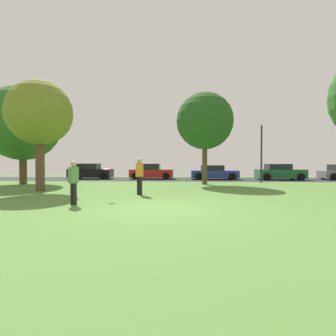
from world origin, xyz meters
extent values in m
plane|color=#547F38|center=(0.00, 0.00, 0.00)|extent=(44.00, 44.00, 0.00)
cube|color=#28282B|center=(0.00, 16.00, 0.00)|extent=(44.00, 6.40, 0.01)
cylinder|color=brown|center=(-7.13, 5.09, 1.51)|extent=(0.47, 0.47, 3.02)
sphere|color=olive|center=(-7.13, 5.09, 4.30)|extent=(3.50, 3.50, 3.50)
cylinder|color=brown|center=(2.26, 10.16, 1.64)|extent=(0.36, 0.36, 3.27)
sphere|color=#23511E|center=(2.26, 10.16, 4.56)|extent=(4.07, 4.07, 4.07)
cylinder|color=brown|center=(-10.98, 9.73, 1.17)|extent=(0.51, 0.51, 2.34)
sphere|color=#2D6023|center=(-10.98, 9.73, 4.43)|extent=(5.39, 5.39, 5.39)
cylinder|color=black|center=(-1.36, 3.79, 0.44)|extent=(0.14, 0.14, 0.88)
cylinder|color=black|center=(-1.50, 3.87, 0.44)|extent=(0.14, 0.14, 0.88)
cube|color=orange|center=(-1.43, 3.83, 1.21)|extent=(0.36, 0.39, 0.66)
sphere|color=tan|center=(-1.43, 3.83, 1.67)|extent=(0.24, 0.24, 0.24)
cylinder|color=black|center=(-3.47, 0.72, 0.40)|extent=(0.14, 0.14, 0.81)
cylinder|color=black|center=(-3.33, 0.64, 0.40)|extent=(0.14, 0.14, 0.81)
cube|color=#51894C|center=(-3.40, 0.68, 1.11)|extent=(0.36, 0.39, 0.61)
sphere|color=tan|center=(-3.40, 0.68, 1.52)|extent=(0.22, 0.22, 0.22)
cylinder|color=#EA2D6B|center=(-2.54, 2.05, 1.30)|extent=(0.31, 0.31, 0.08)
cube|color=black|center=(-8.21, 16.14, 0.55)|extent=(4.09, 1.73, 0.79)
cube|color=black|center=(-8.42, 16.14, 1.21)|extent=(1.96, 1.52, 0.53)
cylinder|color=black|center=(-6.78, 17.01, 0.32)|extent=(0.64, 0.22, 0.64)
cylinder|color=black|center=(-6.78, 15.28, 0.32)|extent=(0.64, 0.22, 0.64)
cylinder|color=black|center=(-9.64, 17.01, 0.32)|extent=(0.64, 0.22, 0.64)
cylinder|color=black|center=(-9.64, 15.28, 0.32)|extent=(0.64, 0.22, 0.64)
cube|color=#B21E1E|center=(-2.28, 16.22, 0.53)|extent=(4.09, 1.80, 0.76)
cube|color=black|center=(-2.49, 16.22, 1.18)|extent=(1.97, 1.59, 0.55)
cylinder|color=black|center=(-0.85, 17.12, 0.32)|extent=(0.64, 0.22, 0.64)
cylinder|color=black|center=(-0.85, 15.32, 0.32)|extent=(0.64, 0.22, 0.64)
cylinder|color=black|center=(-3.72, 17.12, 0.32)|extent=(0.64, 0.22, 0.64)
cylinder|color=black|center=(-3.72, 15.32, 0.32)|extent=(0.64, 0.22, 0.64)
cube|color=#233893|center=(3.64, 16.00, 0.49)|extent=(4.33, 1.89, 0.67)
cube|color=black|center=(3.43, 16.00, 1.07)|extent=(2.08, 1.66, 0.49)
cylinder|color=black|center=(5.16, 16.95, 0.32)|extent=(0.64, 0.22, 0.64)
cylinder|color=black|center=(5.16, 15.06, 0.32)|extent=(0.64, 0.22, 0.64)
cylinder|color=black|center=(2.13, 16.95, 0.32)|extent=(0.64, 0.22, 0.64)
cylinder|color=black|center=(2.13, 15.06, 0.32)|extent=(0.64, 0.22, 0.64)
cube|color=#195633|center=(9.57, 15.68, 0.55)|extent=(4.16, 1.90, 0.80)
cube|color=black|center=(9.36, 15.68, 1.19)|extent=(2.00, 1.67, 0.50)
cylinder|color=black|center=(11.03, 16.63, 0.32)|extent=(0.64, 0.22, 0.64)
cylinder|color=black|center=(11.03, 14.73, 0.32)|extent=(0.64, 0.22, 0.64)
cylinder|color=black|center=(8.12, 16.63, 0.32)|extent=(0.64, 0.22, 0.64)
cylinder|color=black|center=(8.12, 14.73, 0.32)|extent=(0.64, 0.22, 0.64)
cylinder|color=black|center=(14.01, 16.87, 0.32)|extent=(0.64, 0.22, 0.64)
cylinder|color=black|center=(14.01, 15.09, 0.32)|extent=(0.64, 0.22, 0.64)
cylinder|color=#2D2D33|center=(6.87, 12.20, 2.25)|extent=(0.14, 0.14, 4.50)
camera|label=1|loc=(0.67, -8.97, 1.58)|focal=28.28mm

